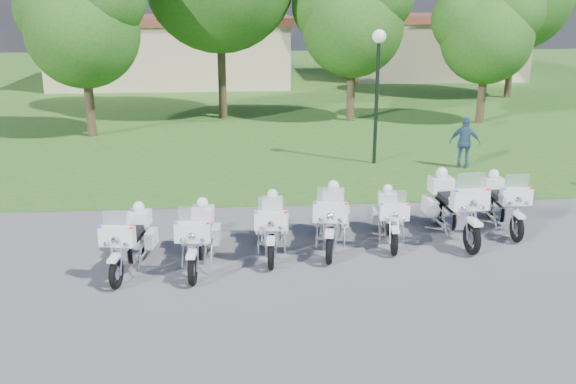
{
  "coord_description": "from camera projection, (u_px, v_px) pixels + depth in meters",
  "views": [
    {
      "loc": [
        -2.16,
        -13.23,
        5.45
      ],
      "look_at": [
        -1.0,
        1.2,
        0.95
      ],
      "focal_mm": 40.0,
      "sensor_mm": 36.0,
      "label": 1
    }
  ],
  "objects": [
    {
      "name": "lamp_post",
      "position": [
        378.0,
        64.0,
        20.5
      ],
      "size": [
        0.44,
        0.44,
        4.37
      ],
      "color": "black",
      "rests_on": "ground"
    },
    {
      "name": "motorcycle_5",
      "position": [
        453.0,
        206.0,
        14.83
      ],
      "size": [
        0.96,
        2.64,
        1.77
      ],
      "rotation": [
        0.0,
        0.0,
        3.21
      ],
      "color": "black",
      "rests_on": "ground"
    },
    {
      "name": "motorcycle_2",
      "position": [
        272.0,
        225.0,
        13.94
      ],
      "size": [
        0.83,
        2.23,
        1.5
      ],
      "rotation": [
        0.0,
        0.0,
        3.06
      ],
      "color": "black",
      "rests_on": "ground"
    },
    {
      "name": "building_east",
      "position": [
        431.0,
        46.0,
        43.16
      ],
      "size": [
        11.44,
        7.28,
        4.1
      ],
      "color": "#C7AE90",
      "rests_on": "ground"
    },
    {
      "name": "motorcycle_3",
      "position": [
        332.0,
        218.0,
        14.26
      ],
      "size": [
        1.07,
        2.38,
        1.61
      ],
      "rotation": [
        0.0,
        0.0,
        2.95
      ],
      "color": "black",
      "rests_on": "ground"
    },
    {
      "name": "motorcycle_1",
      "position": [
        199.0,
        236.0,
        13.25
      ],
      "size": [
        0.86,
        2.29,
        1.54
      ],
      "rotation": [
        0.0,
        0.0,
        3.05
      ],
      "color": "black",
      "rests_on": "ground"
    },
    {
      "name": "motorcycle_4",
      "position": [
        390.0,
        216.0,
        14.6
      ],
      "size": [
        0.83,
        2.09,
        1.41
      ],
      "rotation": [
        0.0,
        0.0,
        3.03
      ],
      "color": "black",
      "rests_on": "ground"
    },
    {
      "name": "grass_lawn",
      "position": [
        271.0,
        84.0,
        40.08
      ],
      "size": [
        100.0,
        48.0,
        0.01
      ],
      "primitive_type": "cube",
      "color": "#2A551B",
      "rests_on": "ground"
    },
    {
      "name": "building_west",
      "position": [
        174.0,
        50.0,
        39.96
      ],
      "size": [
        14.56,
        8.32,
        4.1
      ],
      "color": "#C7AE90",
      "rests_on": "ground"
    },
    {
      "name": "tree_2",
      "position": [
        352.0,
        16.0,
        27.37
      ],
      "size": [
        5.12,
        4.37,
        6.83
      ],
      "color": "#38281C",
      "rests_on": "ground"
    },
    {
      "name": "motorcycle_6",
      "position": [
        502.0,
        202.0,
        15.42
      ],
      "size": [
        0.77,
        2.3,
        1.54
      ],
      "rotation": [
        0.0,
        0.0,
        3.11
      ],
      "color": "black",
      "rests_on": "ground"
    },
    {
      "name": "tree_3",
      "position": [
        486.0,
        29.0,
        26.99
      ],
      "size": [
        4.55,
        3.88,
        6.07
      ],
      "color": "#38281C",
      "rests_on": "ground"
    },
    {
      "name": "bystander_c",
      "position": [
        465.0,
        143.0,
        20.65
      ],
      "size": [
        1.06,
        0.77,
        1.67
      ],
      "primitive_type": "imported",
      "rotation": [
        0.0,
        0.0,
        2.73
      ],
      "color": "#33567B",
      "rests_on": "ground"
    },
    {
      "name": "tree_0",
      "position": [
        81.0,
        20.0,
        24.27
      ],
      "size": [
        5.09,
        4.34,
        6.78
      ],
      "color": "#38281C",
      "rests_on": "ground"
    },
    {
      "name": "ground",
      "position": [
        337.0,
        247.0,
        14.38
      ],
      "size": [
        100.0,
        100.0,
        0.0
      ],
      "primitive_type": "plane",
      "color": "#58585D",
      "rests_on": "ground"
    },
    {
      "name": "motorcycle_0",
      "position": [
        130.0,
        240.0,
        13.09
      ],
      "size": [
        0.95,
        2.22,
        1.5
      ],
      "rotation": [
        0.0,
        0.0,
        2.98
      ],
      "color": "black",
      "rests_on": "ground"
    }
  ]
}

